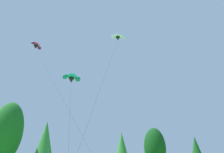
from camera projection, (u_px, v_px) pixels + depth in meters
name	position (u px, v px, depth m)	size (l,w,h in m)	color
treeline_tree_c	(7.00, 131.00, 38.25)	(5.66, 5.66, 14.30)	#472D19
treeline_tree_d	(45.00, 143.00, 38.38)	(3.97, 3.97, 10.76)	#472D19
treeline_tree_e	(122.00, 149.00, 41.64)	(3.65, 3.65, 9.31)	#472D19
treeline_tree_f	(155.00, 148.00, 43.71)	(4.64, 4.64, 10.51)	#472D19
treeline_tree_g	(197.00, 152.00, 48.46)	(3.68, 3.68, 9.44)	#472D19
parafoil_kite_high_white	(118.00, 37.00, 38.81)	(11.77, 15.67, 24.20)	white
parafoil_kite_mid_magenta	(36.00, 46.00, 39.16)	(9.51, 18.21, 23.31)	#D12893
parafoil_kite_far_teal	(72.00, 78.00, 27.46)	(2.99, 11.36, 12.51)	teal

